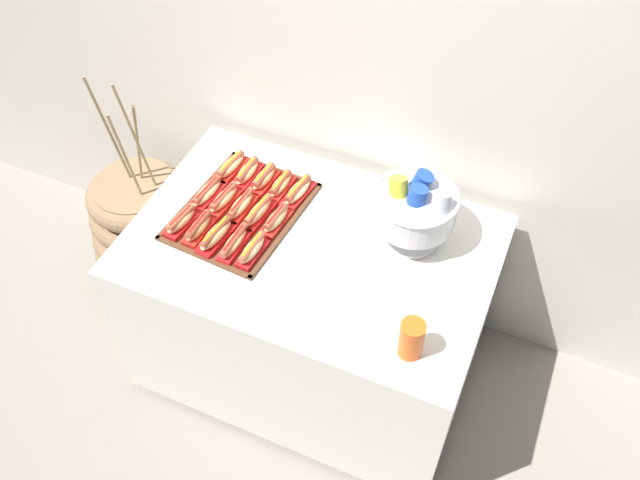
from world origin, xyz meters
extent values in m
plane|color=gray|center=(0.00, 0.00, 0.00)|extent=(10.00, 10.00, 0.00)
cube|color=silver|center=(0.00, 0.54, 1.30)|extent=(6.00, 0.10, 2.60)
cube|color=white|center=(0.00, 0.00, 0.42)|extent=(1.31, 0.87, 0.76)
cylinder|color=black|center=(-0.54, -0.32, 0.02)|extent=(0.05, 0.05, 0.04)
cylinder|color=black|center=(0.54, -0.32, 0.02)|extent=(0.05, 0.05, 0.04)
cylinder|color=black|center=(-0.54, 0.32, 0.02)|extent=(0.05, 0.05, 0.04)
cylinder|color=black|center=(0.54, 0.32, 0.02)|extent=(0.05, 0.05, 0.04)
cylinder|color=#896B4C|center=(-0.92, 0.17, 0.29)|extent=(0.35, 0.35, 0.59)
torus|color=#896B4C|center=(-0.92, 0.17, 0.06)|extent=(0.50, 0.50, 0.11)
torus|color=#896B4C|center=(-0.92, 0.17, 0.18)|extent=(0.52, 0.52, 0.11)
torus|color=#896B4C|center=(-0.92, 0.17, 0.29)|extent=(0.50, 0.50, 0.11)
torus|color=#896B4C|center=(-0.92, 0.17, 0.41)|extent=(0.47, 0.47, 0.11)
torus|color=#896B4C|center=(-0.92, 0.17, 0.53)|extent=(0.44, 0.44, 0.11)
cylinder|color=#937F56|center=(-0.98, 0.18, 0.86)|extent=(0.06, 0.06, 0.54)
cylinder|color=#937F56|center=(-0.88, 0.12, 0.80)|extent=(0.06, 0.03, 0.42)
cylinder|color=#937F56|center=(-0.88, 0.21, 0.79)|extent=(0.07, 0.02, 0.41)
cylinder|color=#937F56|center=(-0.86, 0.19, 0.85)|extent=(0.08, 0.04, 0.52)
cube|color=#56331E|center=(-0.30, 0.04, 0.80)|extent=(0.44, 0.55, 0.01)
cube|color=#56331E|center=(-0.32, -0.22, 0.81)|extent=(0.41, 0.04, 0.01)
cube|color=#56331E|center=(-0.28, 0.29, 0.81)|extent=(0.41, 0.04, 0.01)
cube|color=#56331E|center=(-0.50, 0.05, 0.81)|extent=(0.05, 0.52, 0.01)
cube|color=#56331E|center=(-0.11, 0.02, 0.81)|extent=(0.05, 0.52, 0.01)
cube|color=red|center=(-0.46, -0.12, 0.82)|extent=(0.08, 0.16, 0.02)
ellipsoid|color=beige|center=(-0.46, -0.12, 0.84)|extent=(0.07, 0.15, 0.04)
cylinder|color=#A8563D|center=(-0.46, -0.12, 0.85)|extent=(0.05, 0.14, 0.03)
cylinder|color=red|center=(-0.46, -0.12, 0.87)|extent=(0.02, 0.12, 0.01)
cube|color=red|center=(-0.39, -0.12, 0.82)|extent=(0.06, 0.15, 0.02)
ellipsoid|color=tan|center=(-0.39, -0.12, 0.84)|extent=(0.05, 0.14, 0.04)
cylinder|color=brown|center=(-0.39, -0.12, 0.85)|extent=(0.03, 0.14, 0.03)
cylinder|color=red|center=(-0.39, -0.12, 0.87)|extent=(0.01, 0.12, 0.01)
cube|color=#B21414|center=(-0.31, -0.13, 0.82)|extent=(0.08, 0.19, 0.02)
ellipsoid|color=#E0BC7F|center=(-0.31, -0.13, 0.84)|extent=(0.07, 0.17, 0.04)
cylinder|color=brown|center=(-0.31, -0.13, 0.85)|extent=(0.05, 0.16, 0.03)
cylinder|color=yellow|center=(-0.31, -0.13, 0.87)|extent=(0.02, 0.13, 0.01)
cube|color=red|center=(-0.24, -0.13, 0.82)|extent=(0.06, 0.17, 0.02)
ellipsoid|color=#E0BC7F|center=(-0.24, -0.13, 0.84)|extent=(0.05, 0.16, 0.04)
cylinder|color=#9E4C38|center=(-0.24, -0.13, 0.85)|extent=(0.03, 0.16, 0.03)
cylinder|color=red|center=(-0.24, -0.13, 0.86)|extent=(0.01, 0.13, 0.01)
cube|color=red|center=(-0.16, -0.14, 0.82)|extent=(0.07, 0.16, 0.02)
ellipsoid|color=beige|center=(-0.16, -0.14, 0.84)|extent=(0.06, 0.14, 0.04)
cylinder|color=#A8563D|center=(-0.16, -0.14, 0.85)|extent=(0.04, 0.14, 0.03)
cylinder|color=yellow|center=(-0.16, -0.14, 0.86)|extent=(0.02, 0.12, 0.01)
cube|color=red|center=(-0.45, 0.05, 0.82)|extent=(0.08, 0.18, 0.02)
ellipsoid|color=#E0BC7F|center=(-0.45, 0.05, 0.84)|extent=(0.07, 0.17, 0.04)
cylinder|color=#9E4C38|center=(-0.45, 0.05, 0.85)|extent=(0.04, 0.15, 0.03)
cylinder|color=red|center=(-0.45, 0.05, 0.86)|extent=(0.02, 0.13, 0.01)
cube|color=red|center=(-0.38, 0.04, 0.82)|extent=(0.08, 0.17, 0.02)
ellipsoid|color=beige|center=(-0.38, 0.04, 0.84)|extent=(0.06, 0.16, 0.04)
cylinder|color=#A8563D|center=(-0.38, 0.04, 0.85)|extent=(0.04, 0.15, 0.03)
cylinder|color=red|center=(-0.38, 0.04, 0.86)|extent=(0.02, 0.12, 0.01)
cube|color=red|center=(-0.30, 0.04, 0.82)|extent=(0.07, 0.17, 0.02)
ellipsoid|color=beige|center=(-0.30, 0.04, 0.84)|extent=(0.06, 0.16, 0.04)
cylinder|color=#A8563D|center=(-0.30, 0.04, 0.85)|extent=(0.03, 0.15, 0.03)
cylinder|color=red|center=(-0.30, 0.04, 0.86)|extent=(0.01, 0.13, 0.01)
cube|color=red|center=(-0.23, 0.03, 0.82)|extent=(0.07, 0.18, 0.02)
ellipsoid|color=beige|center=(-0.23, 0.03, 0.84)|extent=(0.06, 0.17, 0.04)
cylinder|color=#A8563D|center=(-0.23, 0.03, 0.85)|extent=(0.04, 0.16, 0.03)
cylinder|color=yellow|center=(-0.23, 0.03, 0.86)|extent=(0.02, 0.13, 0.01)
cube|color=red|center=(-0.15, 0.03, 0.82)|extent=(0.07, 0.16, 0.02)
ellipsoid|color=tan|center=(-0.15, 0.03, 0.84)|extent=(0.06, 0.15, 0.04)
cylinder|color=#9E4C38|center=(-0.15, 0.03, 0.85)|extent=(0.04, 0.13, 0.03)
cylinder|color=red|center=(-0.15, 0.03, 0.86)|extent=(0.02, 0.11, 0.01)
cube|color=red|center=(-0.44, 0.21, 0.82)|extent=(0.09, 0.18, 0.02)
ellipsoid|color=beige|center=(-0.44, 0.21, 0.84)|extent=(0.07, 0.17, 0.04)
cylinder|color=#A8563D|center=(-0.44, 0.21, 0.85)|extent=(0.05, 0.15, 0.03)
cylinder|color=yellow|center=(-0.44, 0.21, 0.86)|extent=(0.02, 0.13, 0.01)
cube|color=red|center=(-0.36, 0.21, 0.82)|extent=(0.07, 0.16, 0.02)
ellipsoid|color=#E0BC7F|center=(-0.36, 0.21, 0.84)|extent=(0.06, 0.15, 0.04)
cylinder|color=#9E4C38|center=(-0.36, 0.21, 0.85)|extent=(0.03, 0.14, 0.03)
cylinder|color=yellow|center=(-0.36, 0.21, 0.86)|extent=(0.01, 0.12, 0.01)
cube|color=red|center=(-0.29, 0.20, 0.82)|extent=(0.08, 0.16, 0.02)
ellipsoid|color=#E0BC7F|center=(-0.29, 0.20, 0.84)|extent=(0.06, 0.14, 0.04)
cylinder|color=#9E4C38|center=(-0.29, 0.20, 0.85)|extent=(0.04, 0.13, 0.03)
cylinder|color=yellow|center=(-0.29, 0.20, 0.87)|extent=(0.02, 0.11, 0.01)
cube|color=red|center=(-0.21, 0.20, 0.82)|extent=(0.07, 0.15, 0.02)
ellipsoid|color=#E0BC7F|center=(-0.21, 0.20, 0.84)|extent=(0.05, 0.14, 0.04)
cylinder|color=brown|center=(-0.21, 0.20, 0.85)|extent=(0.03, 0.13, 0.03)
cylinder|color=yellow|center=(-0.21, 0.20, 0.86)|extent=(0.01, 0.11, 0.01)
cube|color=red|center=(-0.14, 0.19, 0.82)|extent=(0.09, 0.18, 0.02)
ellipsoid|color=beige|center=(-0.14, 0.19, 0.84)|extent=(0.07, 0.16, 0.04)
cylinder|color=brown|center=(-0.14, 0.19, 0.85)|extent=(0.05, 0.15, 0.03)
cylinder|color=yellow|center=(-0.14, 0.19, 0.86)|extent=(0.02, 0.13, 0.01)
cylinder|color=silver|center=(0.32, 0.17, 0.81)|extent=(0.22, 0.22, 0.02)
cone|color=silver|center=(0.32, 0.17, 0.86)|extent=(0.08, 0.08, 0.08)
cylinder|color=silver|center=(0.32, 0.17, 0.95)|extent=(0.29, 0.29, 0.11)
torus|color=silver|center=(0.32, 0.17, 1.00)|extent=(0.30, 0.30, 0.02)
cylinder|color=#B7BCC6|center=(0.41, 0.15, 1.00)|extent=(0.10, 0.13, 0.15)
cylinder|color=#1E47B2|center=(0.31, 0.23, 1.00)|extent=(0.10, 0.08, 0.14)
cylinder|color=yellow|center=(0.26, 0.16, 1.00)|extent=(0.09, 0.10, 0.15)
cylinder|color=#1E47B2|center=(0.32, 0.15, 1.00)|extent=(0.09, 0.10, 0.14)
cylinder|color=#EA5B19|center=(0.47, -0.29, 0.85)|extent=(0.08, 0.08, 0.11)
cylinder|color=#EA5B19|center=(0.47, -0.29, 0.87)|extent=(0.08, 0.08, 0.11)
cylinder|color=#EA5B19|center=(0.47, -0.29, 0.89)|extent=(0.08, 0.08, 0.11)
camera|label=1|loc=(0.67, -1.45, 2.64)|focal=38.15mm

